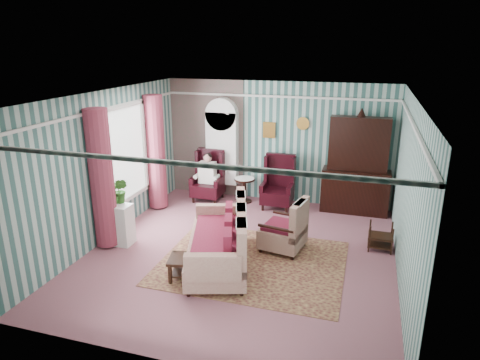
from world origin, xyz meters
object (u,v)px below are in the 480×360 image
(bookcase, at_px, (222,153))
(round_side_table, at_px, (244,190))
(wingback_right, at_px, (278,183))
(coffee_table, at_px, (195,268))
(seated_woman, at_px, (208,177))
(sofa, at_px, (217,237))
(floral_armchair, at_px, (283,228))
(plant_stand, at_px, (118,224))
(wingback_left, at_px, (208,176))
(nest_table, at_px, (381,236))
(dresser_hutch, at_px, (357,163))

(bookcase, distance_m, round_side_table, 1.07)
(wingback_right, bearing_deg, coffee_table, -99.98)
(seated_woman, distance_m, sofa, 3.28)
(wingback_right, distance_m, floral_armchair, 2.16)
(plant_stand, xyz_separation_m, sofa, (2.13, -0.25, 0.14))
(bookcase, distance_m, wingback_right, 1.63)
(wingback_left, bearing_deg, plant_stand, -106.22)
(wingback_right, distance_m, seated_woman, 1.75)
(bookcase, distance_m, wingback_left, 0.68)
(nest_table, bearing_deg, round_side_table, 151.80)
(wingback_left, xyz_separation_m, nest_table, (4.07, -1.55, -0.35))
(round_side_table, bearing_deg, nest_table, -28.20)
(seated_woman, relative_size, floral_armchair, 1.34)
(nest_table, xyz_separation_m, sofa, (-2.74, -1.45, 0.27))
(bookcase, bearing_deg, nest_table, -26.92)
(coffee_table, bearing_deg, floral_armchair, 51.29)
(wingback_left, height_order, plant_stand, wingback_left)
(seated_woman, relative_size, round_side_table, 1.97)
(sofa, distance_m, floral_armchair, 1.34)
(bookcase, height_order, round_side_table, bookcase)
(coffee_table, bearing_deg, nest_table, 34.18)
(floral_armchair, bearing_deg, wingback_right, 24.78)
(dresser_hutch, relative_size, floral_armchair, 2.69)
(coffee_table, bearing_deg, seated_woman, 107.58)
(round_side_table, xyz_separation_m, sofa, (0.43, -3.15, 0.24))
(dresser_hutch, xyz_separation_m, wingback_right, (-1.75, -0.27, -0.55))
(seated_woman, relative_size, sofa, 0.53)
(floral_armchair, bearing_deg, round_side_table, 42.07)
(dresser_hutch, distance_m, wingback_right, 1.86)
(seated_woman, xyz_separation_m, coffee_table, (1.13, -3.55, -0.40))
(wingback_right, xyz_separation_m, plant_stand, (-2.55, -2.75, -0.22))
(sofa, bearing_deg, plant_stand, 66.10)
(sofa, bearing_deg, dresser_hutch, -50.88)
(nest_table, bearing_deg, sofa, -152.17)
(dresser_hutch, xyz_separation_m, wingback_left, (-3.50, -0.27, -0.55))
(wingback_right, height_order, coffee_table, wingback_right)
(wingback_right, xyz_separation_m, coffee_table, (-0.62, -3.55, -0.43))
(bookcase, relative_size, sofa, 1.01)
(bookcase, xyz_separation_m, round_side_table, (0.65, -0.24, -0.82))
(bookcase, height_order, dresser_hutch, dresser_hutch)
(wingback_right, relative_size, seated_woman, 1.06)
(wingback_right, distance_m, coffee_table, 3.63)
(seated_woman, height_order, floral_armchair, seated_woman)
(plant_stand, bearing_deg, dresser_hutch, 35.08)
(plant_stand, distance_m, floral_armchair, 3.17)
(dresser_hutch, height_order, wingback_right, dresser_hutch)
(dresser_hutch, distance_m, nest_table, 2.11)
(seated_woman, height_order, round_side_table, seated_woman)
(bookcase, bearing_deg, floral_armchair, -50.36)
(wingback_right, xyz_separation_m, floral_armchair, (0.55, -2.08, -0.19))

